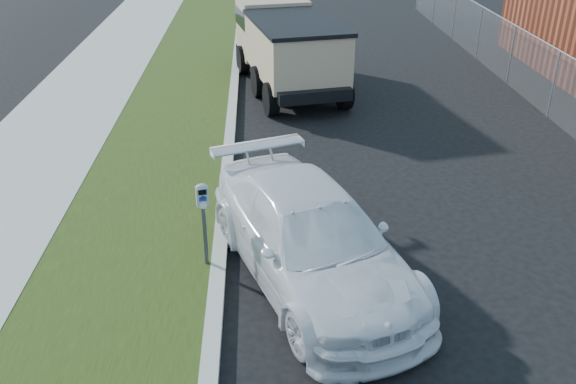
{
  "coord_description": "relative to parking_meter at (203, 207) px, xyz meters",
  "views": [
    {
      "loc": [
        -1.88,
        -8.29,
        5.84
      ],
      "look_at": [
        -1.4,
        1.0,
        1.0
      ],
      "focal_mm": 38.0,
      "sensor_mm": 36.0,
      "label": 1
    }
  ],
  "objects": [
    {
      "name": "chainlink_fence",
      "position": [
        8.79,
        6.81,
        0.07
      ],
      "size": [
        0.06,
        30.06,
        30.0
      ],
      "color": "slate",
      "rests_on": "ground"
    },
    {
      "name": "parking_meter",
      "position": [
        0.0,
        0.0,
        0.0
      ],
      "size": [
        0.22,
        0.17,
        1.46
      ],
      "rotation": [
        0.0,
        0.0,
        0.21
      ],
      "color": "#3F4247",
      "rests_on": "ground"
    },
    {
      "name": "streetside",
      "position": [
        -2.78,
        1.81,
        -1.13
      ],
      "size": [
        6.12,
        50.0,
        0.15
      ],
      "color": "#98988F",
      "rests_on": "ground"
    },
    {
      "name": "dump_truck",
      "position": [
        1.82,
        9.9,
        0.12
      ],
      "size": [
        3.36,
        6.26,
        2.33
      ],
      "rotation": [
        0.0,
        0.0,
        0.2
      ],
      "color": "black",
      "rests_on": "ground"
    },
    {
      "name": "ground",
      "position": [
        2.79,
        -0.19,
        -1.2
      ],
      "size": [
        120.0,
        120.0,
        0.0
      ],
      "primitive_type": "plane",
      "color": "black",
      "rests_on": "ground"
    },
    {
      "name": "white_wagon",
      "position": [
        1.68,
        -0.21,
        -0.45
      ],
      "size": [
        3.73,
        5.56,
        1.5
      ],
      "primitive_type": "imported",
      "rotation": [
        0.0,
        0.0,
        0.35
      ],
      "color": "white",
      "rests_on": "ground"
    }
  ]
}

